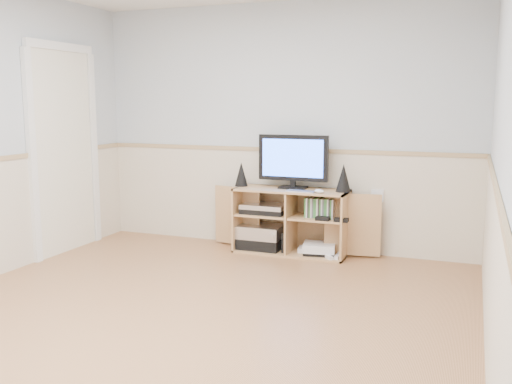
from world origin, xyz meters
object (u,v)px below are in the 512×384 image
at_px(media_cabinet, 293,220).
at_px(game_consoles, 318,249).
at_px(keyboard, 301,191).
at_px(monitor, 293,160).

xyz_separation_m(media_cabinet, game_consoles, (0.29, -0.06, -0.26)).
distance_m(media_cabinet, keyboard, 0.40).
bearing_deg(media_cabinet, monitor, -90.00).
xyz_separation_m(media_cabinet, monitor, (0.00, -0.00, 0.61)).
relative_size(media_cabinet, keyboard, 6.24).
relative_size(media_cabinet, game_consoles, 3.82).
xyz_separation_m(monitor, keyboard, (0.14, -0.19, -0.28)).
bearing_deg(game_consoles, keyboard, -140.05).
bearing_deg(monitor, media_cabinet, 90.00).
distance_m(monitor, keyboard, 0.37).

